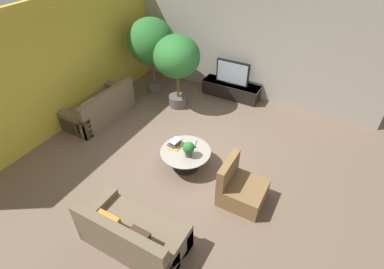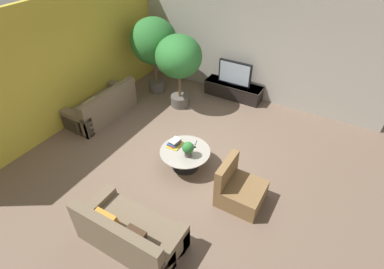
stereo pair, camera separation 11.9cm
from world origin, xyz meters
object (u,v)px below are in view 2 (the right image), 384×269
at_px(couch_near_entry, 130,233).
at_px(couch_by_wall, 103,107).
at_px(armchair_wicker, 239,190).
at_px(potted_plant_tabletop, 188,149).
at_px(media_console, 233,90).
at_px(coffee_table, 185,156).
at_px(potted_palm_corner, 179,59).
at_px(television, 235,73).
at_px(potted_palm_tall, 154,43).

bearing_deg(couch_near_entry, couch_by_wall, -40.35).
xyz_separation_m(armchair_wicker, potted_plant_tabletop, (-1.21, 0.19, 0.35)).
bearing_deg(armchair_wicker, media_console, 25.58).
distance_m(coffee_table, potted_palm_corner, 2.68).
bearing_deg(couch_by_wall, potted_plant_tabletop, 78.07).
bearing_deg(couch_by_wall, media_console, 136.34).
bearing_deg(potted_plant_tabletop, media_console, 97.69).
distance_m(couch_near_entry, potted_palm_corner, 4.48).
distance_m(media_console, armchair_wicker, 3.83).
height_order(television, potted_palm_tall, potted_palm_tall).
bearing_deg(media_console, couch_near_entry, -84.54).
height_order(television, armchair_wicker, television).
bearing_deg(media_console, armchair_wicker, -64.42).
height_order(media_console, television, television).
bearing_deg(potted_palm_corner, media_console, 46.86).
bearing_deg(armchair_wicker, potted_plant_tabletop, 81.18).
distance_m(coffee_table, couch_by_wall, 2.89).
relative_size(couch_by_wall, potted_palm_corner, 0.93).
bearing_deg(potted_plant_tabletop, potted_palm_corner, 125.93).
bearing_deg(television, armchair_wicker, -64.41).
height_order(couch_by_wall, armchair_wicker, armchair_wicker).
xyz_separation_m(television, couch_by_wall, (-2.52, -2.64, -0.46)).
bearing_deg(coffee_table, media_console, 95.64).
height_order(television, potted_palm_corner, potted_palm_corner).
xyz_separation_m(television, potted_plant_tabletop, (0.44, -3.27, -0.13)).
relative_size(media_console, potted_plant_tabletop, 5.04).
xyz_separation_m(couch_near_entry, potted_plant_tabletop, (-0.06, 1.94, 0.33)).
relative_size(couch_near_entry, potted_palm_corner, 0.87).
xyz_separation_m(coffee_table, couch_by_wall, (-2.83, 0.54, -0.02)).
height_order(media_console, potted_palm_corner, potted_palm_corner).
relative_size(couch_near_entry, potted_plant_tabletop, 5.19).
distance_m(media_console, couch_by_wall, 3.65).
bearing_deg(armchair_wicker, potted_palm_corner, 50.05).
height_order(armchair_wicker, potted_plant_tabletop, armchair_wicker).
height_order(couch_near_entry, potted_plant_tabletop, couch_near_entry).
xyz_separation_m(coffee_table, potted_palm_corner, (-1.40, 2.02, 1.07)).
bearing_deg(armchair_wicker, coffee_table, 78.32).
xyz_separation_m(media_console, potted_palm_corner, (-1.09, -1.16, 1.15)).
relative_size(coffee_table, potted_plant_tabletop, 3.18).
relative_size(coffee_table, potted_palm_tall, 0.49).
bearing_deg(couch_near_entry, armchair_wicker, -123.45).
bearing_deg(television, potted_palm_tall, -159.03).
xyz_separation_m(couch_near_entry, armchair_wicker, (1.16, 1.75, -0.01)).
xyz_separation_m(coffee_table, potted_palm_tall, (-2.42, 2.37, 1.17)).
distance_m(potted_palm_tall, potted_plant_tabletop, 3.64).
bearing_deg(potted_palm_tall, couch_near_entry, -59.35).
bearing_deg(television, coffee_table, -84.36).
relative_size(media_console, potted_palm_corner, 0.84).
bearing_deg(coffee_table, couch_near_entry, -84.82).
distance_m(television, potted_palm_tall, 2.37).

